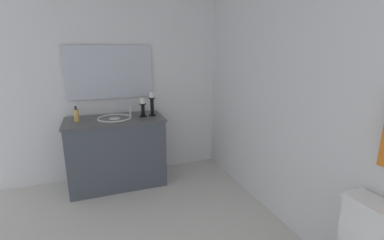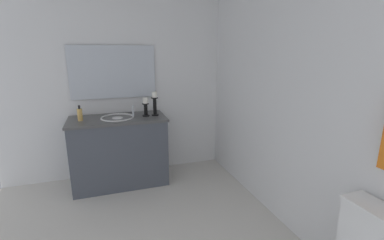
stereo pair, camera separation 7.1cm
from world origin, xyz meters
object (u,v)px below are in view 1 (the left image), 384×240
Objects in this scene: candle_holder_tall at (152,103)px; candle_holder_short at (143,107)px; vanity_cabinet at (117,152)px; soap_bottle at (76,115)px; mirror at (110,72)px; sink_basin at (115,121)px.

candle_holder_tall reaches higher than candle_holder_short.
vanity_cabinet is 3.90× the size of candle_holder_tall.
mirror is at bearing 124.64° from soap_bottle.
mirror reaches higher than soap_bottle.
mirror reaches higher than sink_basin.
mirror reaches higher than candle_holder_tall.
candle_holder_short is at bearing 87.42° from vanity_cabinet.
vanity_cabinet is 0.74m from candle_holder_tall.
sink_basin is 1.36× the size of candle_holder_tall.
sink_basin is 0.43m from soap_bottle.
candle_holder_tall is 1.29× the size of candle_holder_short.
soap_bottle is (-0.01, -0.76, -0.05)m from candle_holder_short.
vanity_cabinet is 0.39m from sink_basin.
mirror reaches higher than candle_holder_short.
mirror is 5.84× the size of soap_bottle.
candle_holder_short is 0.76m from soap_bottle.
mirror is 0.68m from soap_bottle.
vanity_cabinet is 1.10× the size of mirror.
candle_holder_short is at bearing 89.33° from soap_bottle.
sink_basin is at bearing 90.00° from vanity_cabinet.
mirror is at bearing 179.99° from vanity_cabinet.
candle_holder_short is at bearing -89.31° from candle_holder_tall.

